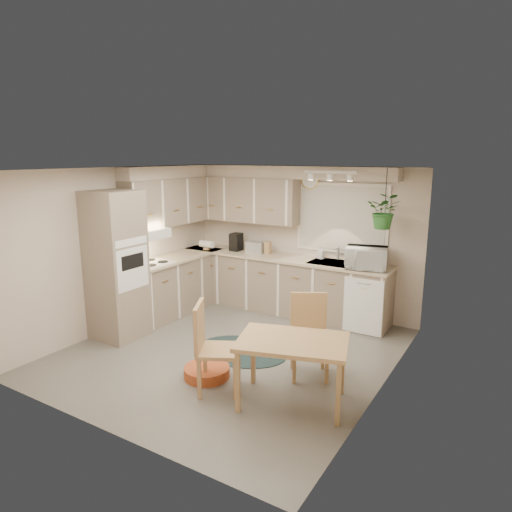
{
  "coord_description": "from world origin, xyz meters",
  "views": [
    {
      "loc": [
        3.23,
        -4.68,
        2.57
      ],
      "look_at": [
        0.06,
        0.55,
        1.21
      ],
      "focal_mm": 32.0,
      "sensor_mm": 36.0,
      "label": 1
    }
  ],
  "objects_px": {
    "chair_left": "(219,348)",
    "pet_bed": "(207,372)",
    "dining_table": "(292,371)",
    "braided_rug": "(241,351)",
    "microwave": "(366,255)",
    "chair_back": "(310,337)"
  },
  "relations": [
    {
      "from": "chair_back",
      "to": "pet_bed",
      "type": "bearing_deg",
      "value": 2.43
    },
    {
      "from": "dining_table",
      "to": "braided_rug",
      "type": "xyz_separation_m",
      "value": [
        -1.16,
        0.8,
        -0.35
      ]
    },
    {
      "from": "dining_table",
      "to": "microwave",
      "type": "bearing_deg",
      "value": 90.57
    },
    {
      "from": "dining_table",
      "to": "pet_bed",
      "type": "distance_m",
      "value": 1.15
    },
    {
      "from": "braided_rug",
      "to": "microwave",
      "type": "distance_m",
      "value": 2.28
    },
    {
      "from": "dining_table",
      "to": "chair_left",
      "type": "relative_size",
      "value": 1.11
    },
    {
      "from": "braided_rug",
      "to": "dining_table",
      "type": "bearing_deg",
      "value": -34.71
    },
    {
      "from": "chair_back",
      "to": "braided_rug",
      "type": "bearing_deg",
      "value": -38.9
    },
    {
      "from": "dining_table",
      "to": "microwave",
      "type": "distance_m",
      "value": 2.54
    },
    {
      "from": "chair_back",
      "to": "microwave",
      "type": "bearing_deg",
      "value": -122.31
    },
    {
      "from": "chair_back",
      "to": "microwave",
      "type": "xyz_separation_m",
      "value": [
        0.07,
        1.78,
        0.65
      ]
    },
    {
      "from": "dining_table",
      "to": "chair_back",
      "type": "bearing_deg",
      "value": 98.39
    },
    {
      "from": "chair_back",
      "to": "dining_table",
      "type": "bearing_deg",
      "value": 68.32
    },
    {
      "from": "dining_table",
      "to": "braided_rug",
      "type": "relative_size",
      "value": 0.88
    },
    {
      "from": "chair_left",
      "to": "pet_bed",
      "type": "distance_m",
      "value": 0.57
    },
    {
      "from": "dining_table",
      "to": "pet_bed",
      "type": "relative_size",
      "value": 2.08
    },
    {
      "from": "dining_table",
      "to": "chair_left",
      "type": "xyz_separation_m",
      "value": [
        -0.8,
        -0.19,
        0.15
      ]
    },
    {
      "from": "dining_table",
      "to": "chair_back",
      "type": "relative_size",
      "value": 1.16
    },
    {
      "from": "chair_left",
      "to": "braided_rug",
      "type": "height_order",
      "value": "chair_left"
    },
    {
      "from": "dining_table",
      "to": "braided_rug",
      "type": "bearing_deg",
      "value": 145.29
    },
    {
      "from": "braided_rug",
      "to": "chair_left",
      "type": "bearing_deg",
      "value": -70.34
    },
    {
      "from": "dining_table",
      "to": "pet_bed",
      "type": "xyz_separation_m",
      "value": [
        -1.11,
        -0.01,
        -0.29
      ]
    }
  ]
}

